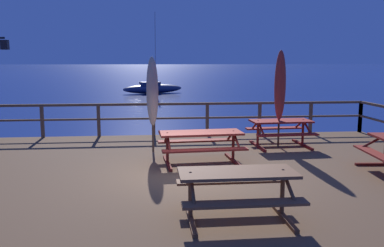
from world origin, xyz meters
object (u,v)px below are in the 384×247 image
picnic_table_mid_right (281,128)px  patio_umbrella_short_mid (152,92)px  picnic_table_mid_left (237,184)px  picnic_table_front_right (201,140)px  sailboat_distant (153,88)px  patio_umbrella_tall_mid_right (280,86)px

picnic_table_mid_right → patio_umbrella_short_mid: size_ratio=0.69×
patio_umbrella_short_mid → picnic_table_mid_left: bearing=-75.1°
picnic_table_front_right → sailboat_distant: sailboat_distant is taller
picnic_table_mid_left → sailboat_distant: (-1.25, 33.76, -0.77)m
patio_umbrella_short_mid → sailboat_distant: size_ratio=0.33×
picnic_table_mid_right → sailboat_distant: sailboat_distant is taller
picnic_table_mid_left → picnic_table_front_right: same height
picnic_table_mid_left → patio_umbrella_tall_mid_right: (2.31, 5.22, 1.20)m
picnic_table_mid_right → patio_umbrella_short_mid: patio_umbrella_short_mid is taller
picnic_table_front_right → sailboat_distant: size_ratio=0.27×
picnic_table_mid_left → picnic_table_mid_right: same height
picnic_table_mid_left → picnic_table_mid_right: (2.38, 5.26, -0.00)m
picnic_table_mid_right → patio_umbrella_tall_mid_right: 1.21m
picnic_table_mid_left → sailboat_distant: sailboat_distant is taller
picnic_table_mid_right → sailboat_distant: (-3.62, 28.50, -0.77)m
picnic_table_mid_right → patio_umbrella_tall_mid_right: (-0.07, -0.04, 1.20)m
picnic_table_mid_left → picnic_table_mid_right: bearing=65.7°
picnic_table_front_right → patio_umbrella_tall_mid_right: bearing=34.1°
picnic_table_mid_right → sailboat_distant: 28.74m
picnic_table_mid_right → patio_umbrella_short_mid: bearing=-174.3°
picnic_table_front_right → sailboat_distant: 30.23m
patio_umbrella_tall_mid_right → sailboat_distant: size_ratio=0.36×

